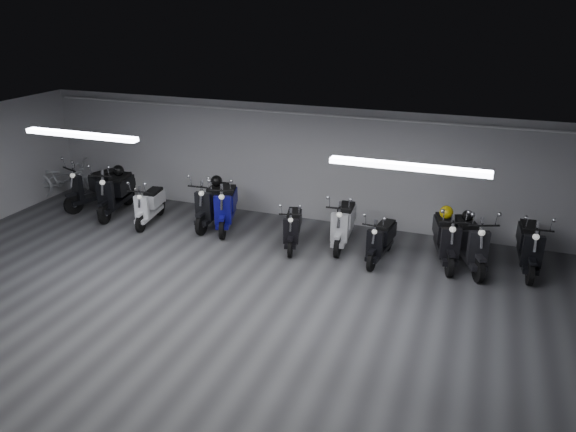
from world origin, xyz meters
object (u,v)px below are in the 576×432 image
(scooter_4, at_px, (226,200))
(bicycle, at_px, (63,175))
(scooter_7, at_px, (381,234))
(scooter_9, at_px, (470,234))
(helmet_1, at_px, (468,216))
(scooter_5, at_px, (293,221))
(helmet_3, at_px, (446,212))
(scooter_0, at_px, (95,181))
(helmet_2, at_px, (217,181))
(scooter_3, at_px, (212,197))
(scooter_10, at_px, (530,238))
(scooter_8, at_px, (447,231))
(helmet_0, at_px, (118,171))
(scooter_6, at_px, (344,217))
(scooter_2, at_px, (149,199))
(scooter_1, at_px, (115,186))

(scooter_4, xyz_separation_m, bicycle, (-5.01, 0.33, -0.04))
(scooter_7, height_order, scooter_9, scooter_9)
(scooter_4, height_order, helmet_1, scooter_4)
(scooter_4, relative_size, scooter_9, 0.99)
(scooter_5, bearing_deg, helmet_3, -2.91)
(scooter_0, xyz_separation_m, helmet_2, (3.40, 0.24, 0.30))
(scooter_3, xyz_separation_m, scooter_9, (5.87, -0.23, 0.00))
(scooter_0, height_order, scooter_9, scooter_0)
(scooter_4, bearing_deg, scooter_10, -16.81)
(scooter_8, distance_m, scooter_9, 0.46)
(scooter_3, relative_size, scooter_7, 1.20)
(bicycle, height_order, scooter_10, scooter_10)
(scooter_9, height_order, bicycle, scooter_9)
(scooter_5, distance_m, scooter_9, 3.67)
(scooter_4, bearing_deg, scooter_9, -19.16)
(scooter_5, bearing_deg, scooter_0, 160.47)
(scooter_9, xyz_separation_m, helmet_0, (-8.55, 0.31, 0.34))
(helmet_3, bearing_deg, scooter_0, -179.68)
(scooter_8, bearing_deg, scooter_5, 172.51)
(scooter_4, distance_m, scooter_5, 1.89)
(scooter_9, relative_size, scooter_10, 1.03)
(helmet_0, bearing_deg, scooter_6, -1.78)
(scooter_6, relative_size, scooter_7, 1.13)
(bicycle, relative_size, scooter_10, 1.11)
(scooter_8, bearing_deg, scooter_7, -177.50)
(scooter_3, height_order, scooter_10, scooter_3)
(scooter_2, bearing_deg, scooter_9, -7.60)
(scooter_10, bearing_deg, scooter_6, 178.10)
(scooter_6, bearing_deg, scooter_7, -29.88)
(scooter_10, relative_size, helmet_3, 6.76)
(scooter_7, xyz_separation_m, helmet_1, (1.62, 0.57, 0.41))
(scooter_1, distance_m, scooter_2, 1.19)
(scooter_5, bearing_deg, scooter_7, -14.34)
(scooter_1, bearing_deg, scooter_3, -6.41)
(scooter_10, height_order, helmet_3, scooter_10)
(scooter_4, xyz_separation_m, helmet_2, (-0.40, 0.35, 0.31))
(bicycle, height_order, helmet_3, bicycle)
(scooter_1, relative_size, scooter_10, 1.06)
(scooter_9, bearing_deg, scooter_7, 169.46)
(scooter_8, height_order, scooter_9, scooter_9)
(scooter_8, bearing_deg, scooter_3, 164.29)
(scooter_9, bearing_deg, scooter_6, 156.23)
(scooter_6, xyz_separation_m, helmet_1, (2.54, 0.13, 0.33))
(scooter_5, distance_m, helmet_0, 4.96)
(scooter_3, distance_m, scooter_6, 3.24)
(helmet_3, bearing_deg, bicycle, 179.01)
(scooter_4, height_order, helmet_2, scooter_4)
(scooter_1, height_order, bicycle, scooter_1)
(scooter_6, height_order, scooter_10, scooter_10)
(scooter_7, bearing_deg, scooter_9, 17.77)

